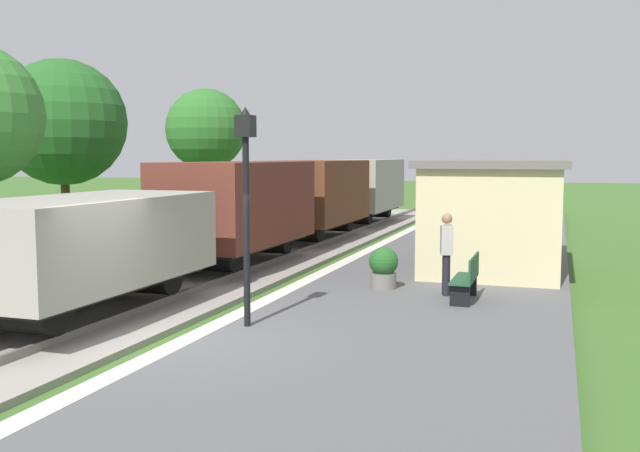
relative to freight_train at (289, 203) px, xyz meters
The scene contains 14 objects.
ground_plane 12.01m from the freight_train, 78.36° to the right, with size 160.00×160.00×0.00m, color #3D6628.
platform_slab 13.02m from the freight_train, 64.34° to the right, with size 6.00×60.00×0.25m, color #565659.
platform_edge_stripe 12.06m from the freight_train, 76.49° to the right, with size 0.36×60.00×0.01m, color silver.
track_ballast 11.76m from the freight_train, 90.00° to the right, with size 3.80×60.00×0.12m, color gray.
rail_near 11.76m from the freight_train, 86.46° to the right, with size 0.07×60.00×0.14m, color slate.
rail_far 11.76m from the freight_train, 93.54° to the right, with size 0.07×60.00×0.14m, color slate.
freight_train is the anchor object (origin of this frame).
station_hut 7.30m from the freight_train, 21.38° to the right, with size 3.50×5.80×2.78m.
bench_near_hut 9.90m from the freight_train, 47.73° to the right, with size 0.42×1.50×0.91m.
person_waiting 9.19m from the freight_train, 48.08° to the right, with size 0.33×0.43×1.71m.
potted_planter 8.10m from the freight_train, 54.08° to the right, with size 0.64×0.64×0.92m.
lamp_post_near 11.21m from the freight_train, 72.59° to the right, with size 0.28×0.28×3.70m.
tree_trackside_far 7.65m from the freight_train, 160.33° to the right, with size 4.02×4.02×6.22m.
tree_field_left 8.71m from the freight_train, 136.07° to the left, with size 3.41×3.41×5.98m.
Camera 1 is at (5.90, -9.86, 3.13)m, focal length 39.93 mm.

